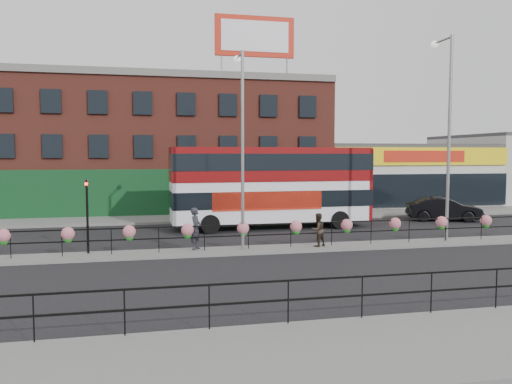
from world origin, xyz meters
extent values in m
plane|color=black|center=(0.00, 0.00, 0.00)|extent=(120.00, 120.00, 0.00)
cube|color=slate|center=(0.00, -12.00, 0.07)|extent=(60.00, 4.00, 0.15)
cube|color=slate|center=(0.00, 12.00, 0.07)|extent=(60.00, 4.00, 0.15)
cube|color=slate|center=(0.00, 0.00, 0.07)|extent=(60.00, 1.60, 0.15)
cube|color=gold|center=(0.00, -9.70, 0.01)|extent=(60.00, 0.10, 0.01)
cube|color=gold|center=(0.00, -9.88, 0.01)|extent=(60.00, 0.10, 0.01)
cube|color=brown|center=(-4.00, 20.00, 5.00)|extent=(25.00, 12.00, 10.00)
cube|color=#3F3F42|center=(-4.00, 20.00, 10.15)|extent=(25.00, 12.00, 0.30)
cube|color=#0F3E1C|center=(-4.00, 13.92, 1.70)|extent=(25.00, 0.25, 3.40)
cube|color=silver|center=(16.00, 20.00, 2.50)|extent=(15.00, 12.00, 5.00)
cube|color=#3F3F42|center=(16.00, 20.00, 5.15)|extent=(15.00, 12.00, 0.30)
cube|color=yellow|center=(16.00, 13.92, 4.30)|extent=(15.00, 0.25, 1.40)
cube|color=red|center=(16.00, 13.80, 4.30)|extent=(7.00, 0.10, 0.90)
cube|color=black|center=(16.00, 13.92, 1.60)|extent=(15.00, 0.25, 2.60)
cube|color=red|center=(2.50, 15.00, 13.20)|extent=(6.00, 0.25, 3.00)
cube|color=white|center=(2.50, 14.86, 13.20)|extent=(5.10, 0.04, 2.25)
cylinder|color=gray|center=(0.00, 15.00, 11.00)|extent=(0.12, 0.12, 1.40)
cylinder|color=gray|center=(5.00, 15.00, 11.00)|extent=(0.12, 0.12, 1.40)
cube|color=black|center=(0.00, 0.00, 1.25)|extent=(30.00, 0.05, 0.05)
cube|color=black|center=(0.00, 0.00, 0.76)|extent=(30.00, 0.05, 0.05)
cylinder|color=black|center=(-11.00, 0.00, 0.70)|extent=(0.04, 0.04, 1.10)
cylinder|color=black|center=(-9.00, 0.00, 0.70)|extent=(0.04, 0.04, 1.10)
cylinder|color=black|center=(-7.00, 0.00, 0.70)|extent=(0.04, 0.04, 1.10)
cylinder|color=black|center=(-5.00, 0.00, 0.70)|extent=(0.04, 0.04, 1.10)
cylinder|color=black|center=(-3.00, 0.00, 0.70)|extent=(0.04, 0.04, 1.10)
cylinder|color=black|center=(-1.00, 0.00, 0.70)|extent=(0.04, 0.04, 1.10)
cylinder|color=black|center=(1.00, 0.00, 0.70)|extent=(0.04, 0.04, 1.10)
cylinder|color=black|center=(3.00, 0.00, 0.70)|extent=(0.04, 0.04, 1.10)
cylinder|color=black|center=(5.00, 0.00, 0.70)|extent=(0.04, 0.04, 1.10)
cylinder|color=black|center=(7.00, 0.00, 0.70)|extent=(0.04, 0.04, 1.10)
cylinder|color=black|center=(9.00, 0.00, 0.70)|extent=(0.04, 0.04, 1.10)
cylinder|color=black|center=(11.00, 0.00, 0.70)|extent=(0.04, 0.04, 1.10)
sphere|color=#C86A77|center=(-11.25, 0.00, 1.10)|extent=(0.56, 0.56, 0.56)
sphere|color=#226F1F|center=(-11.25, 0.00, 0.87)|extent=(0.36, 0.36, 0.36)
sphere|color=#C86A77|center=(-8.75, 0.00, 1.10)|extent=(0.56, 0.56, 0.56)
sphere|color=#226F1F|center=(-8.75, 0.00, 0.87)|extent=(0.36, 0.36, 0.36)
sphere|color=#C86A77|center=(-6.25, 0.00, 1.10)|extent=(0.56, 0.56, 0.56)
sphere|color=#226F1F|center=(-6.25, 0.00, 0.87)|extent=(0.36, 0.36, 0.36)
sphere|color=#C86A77|center=(-3.75, 0.00, 1.10)|extent=(0.56, 0.56, 0.56)
sphere|color=#226F1F|center=(-3.75, 0.00, 0.87)|extent=(0.36, 0.36, 0.36)
sphere|color=#C86A77|center=(-1.25, 0.00, 1.10)|extent=(0.56, 0.56, 0.56)
sphere|color=#226F1F|center=(-1.25, 0.00, 0.87)|extent=(0.36, 0.36, 0.36)
sphere|color=#C86A77|center=(1.25, 0.00, 1.10)|extent=(0.56, 0.56, 0.56)
sphere|color=#226F1F|center=(1.25, 0.00, 0.87)|extent=(0.36, 0.36, 0.36)
sphere|color=#C86A77|center=(3.75, 0.00, 1.10)|extent=(0.56, 0.56, 0.56)
sphere|color=#226F1F|center=(3.75, 0.00, 0.87)|extent=(0.36, 0.36, 0.36)
sphere|color=#C86A77|center=(6.25, 0.00, 1.10)|extent=(0.56, 0.56, 0.56)
sphere|color=#226F1F|center=(6.25, 0.00, 0.87)|extent=(0.36, 0.36, 0.36)
sphere|color=#C86A77|center=(8.75, 0.00, 1.10)|extent=(0.56, 0.56, 0.56)
sphere|color=#226F1F|center=(8.75, 0.00, 0.87)|extent=(0.36, 0.36, 0.36)
sphere|color=#C86A77|center=(11.25, 0.00, 1.10)|extent=(0.56, 0.56, 0.56)
sphere|color=#226F1F|center=(11.25, 0.00, 0.87)|extent=(0.36, 0.36, 0.36)
cube|color=black|center=(-2.00, -10.10, 1.25)|extent=(20.00, 0.05, 0.05)
cube|color=black|center=(-2.00, -10.10, 0.76)|extent=(20.00, 0.05, 0.05)
cylinder|color=black|center=(-8.00, -10.10, 0.70)|extent=(0.04, 0.04, 1.10)
cylinder|color=black|center=(-6.00, -10.10, 0.70)|extent=(0.04, 0.04, 1.10)
cylinder|color=black|center=(-4.00, -10.10, 0.70)|extent=(0.04, 0.04, 1.10)
cylinder|color=black|center=(-2.00, -10.10, 0.70)|extent=(0.04, 0.04, 1.10)
cylinder|color=black|center=(0.00, -10.10, 0.70)|extent=(0.04, 0.04, 1.10)
cylinder|color=black|center=(2.00, -10.10, 0.70)|extent=(0.04, 0.04, 1.10)
cylinder|color=black|center=(4.00, -10.10, 0.70)|extent=(0.04, 0.04, 1.10)
cube|color=white|center=(1.79, 7.00, 2.59)|extent=(11.93, 3.00, 4.32)
cube|color=maroon|center=(1.79, 7.00, 3.83)|extent=(12.00, 3.06, 1.94)
cube|color=black|center=(1.79, 7.00, 1.83)|extent=(12.02, 3.08, 0.97)
cube|color=black|center=(1.79, 7.00, 3.99)|extent=(12.04, 3.10, 0.97)
cube|color=maroon|center=(1.79, 7.00, 4.78)|extent=(11.93, 3.00, 0.13)
cube|color=maroon|center=(7.67, 7.15, 2.59)|extent=(0.27, 2.76, 4.32)
cube|color=red|center=(1.28, 5.62, 1.78)|extent=(6.47, 0.20, 1.08)
cylinder|color=black|center=(-2.06, 5.55, 0.54)|extent=(1.09, 0.35, 1.08)
cylinder|color=black|center=(-2.13, 8.25, 0.54)|extent=(1.09, 0.35, 1.08)
cylinder|color=black|center=(5.70, 5.75, 0.54)|extent=(1.09, 0.35, 1.08)
cylinder|color=black|center=(5.64, 8.45, 0.54)|extent=(1.09, 0.35, 1.08)
imported|color=black|center=(13.92, 7.80, 0.79)|extent=(4.71, 5.85, 1.58)
imported|color=#26262D|center=(-3.35, 0.34, 1.09)|extent=(1.02, 0.96, 1.89)
imported|color=#2F251D|center=(2.27, -0.13, 0.93)|extent=(1.16, 1.11, 1.55)
cylinder|color=gray|center=(-1.29, -0.13, 4.56)|extent=(0.14, 0.14, 8.83)
cylinder|color=gray|center=(-1.29, 0.53, 8.89)|extent=(0.09, 1.32, 0.09)
sphere|color=silver|center=(-1.29, 1.19, 8.84)|extent=(0.32, 0.32, 0.32)
cylinder|color=gray|center=(9.08, 0.06, 5.18)|extent=(0.16, 0.16, 10.07)
cylinder|color=gray|center=(9.08, 0.82, 10.12)|extent=(0.10, 1.51, 0.10)
sphere|color=silver|center=(9.08, 1.57, 10.07)|extent=(0.36, 0.36, 0.36)
cylinder|color=black|center=(-8.00, 0.40, 1.75)|extent=(0.10, 0.10, 3.20)
imported|color=black|center=(-8.00, 0.40, 3.35)|extent=(0.15, 0.18, 0.90)
sphere|color=#FF190C|center=(-8.00, 0.28, 3.17)|extent=(0.14, 0.14, 0.14)
camera|label=1|loc=(-5.40, -21.98, 4.40)|focal=35.00mm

